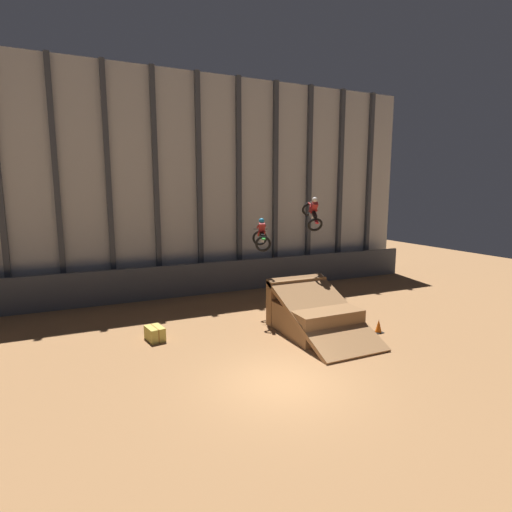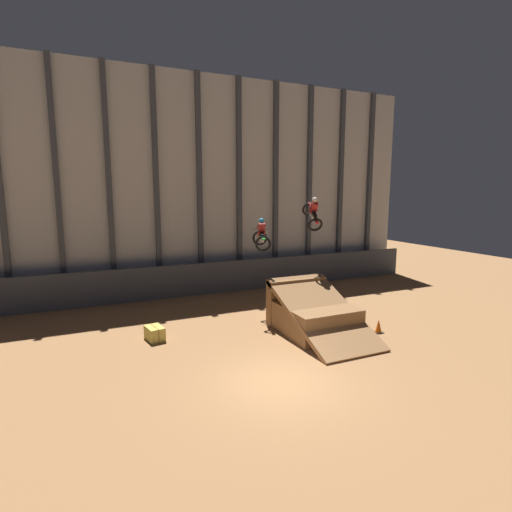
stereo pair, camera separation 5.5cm
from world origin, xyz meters
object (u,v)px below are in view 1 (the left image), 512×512
at_px(rider_bike_right_air, 313,213).
at_px(hay_bale_trackside, 155,333).
at_px(dirt_ramp, 312,314).
at_px(traffic_cone_near_ramp, 379,326).
at_px(rider_bike_left_air, 261,236).

bearing_deg(rider_bike_right_air, hay_bale_trackside, -156.36).
distance_m(dirt_ramp, rider_bike_right_air, 5.09).
bearing_deg(hay_bale_trackside, traffic_cone_near_ramp, -19.16).
xyz_separation_m(dirt_ramp, rider_bike_left_air, (-1.15, 2.71, 3.16)).
height_order(rider_bike_right_air, hay_bale_trackside, rider_bike_right_air).
distance_m(rider_bike_left_air, hay_bale_trackside, 6.50).
bearing_deg(dirt_ramp, rider_bike_left_air, 112.97).
relative_size(dirt_ramp, rider_bike_left_air, 2.68).
xyz_separation_m(rider_bike_left_air, traffic_cone_near_ramp, (3.60, -4.14, -3.63)).
distance_m(dirt_ramp, rider_bike_left_air, 4.32).
bearing_deg(rider_bike_left_air, traffic_cone_near_ramp, -30.19).
relative_size(dirt_ramp, traffic_cone_near_ramp, 8.43).
bearing_deg(rider_bike_right_air, traffic_cone_near_ramp, -58.34).
bearing_deg(traffic_cone_near_ramp, hay_bale_trackside, 160.84).
distance_m(rider_bike_right_air, hay_bale_trackside, 9.23).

